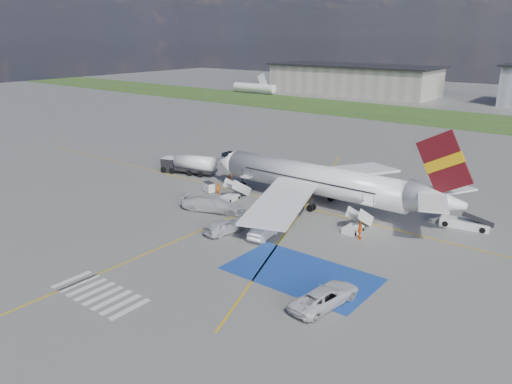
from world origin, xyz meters
TOP-DOWN VIEW (x-y plane):
  - ground at (0.00, 0.00)m, footprint 400.00×400.00m
  - grass_strip at (0.00, 95.00)m, footprint 400.00×30.00m
  - taxiway_line_main at (0.00, 12.00)m, footprint 120.00×0.20m
  - taxiway_line_cross at (-5.00, -10.00)m, footprint 0.20×60.00m
  - taxiway_line_diag at (0.00, 12.00)m, footprint 20.71×56.45m
  - staging_box at (10.00, -4.00)m, footprint 14.00×8.00m
  - crosswalk at (-1.80, -18.00)m, footprint 9.00×4.00m
  - terminal_west at (-55.00, 130.00)m, footprint 60.00×22.00m
  - airliner at (1.51, 14.00)m, footprint 36.81×32.95m
  - airstairs_fwd at (-9.50, 8.70)m, footprint 1.90×5.20m
  - airstairs_aft at (9.00, 8.70)m, footprint 1.90×5.20m
  - fuel_tanker at (-23.31, 14.23)m, footprint 9.44×4.68m
  - gpu_cart at (-14.15, 9.09)m, footprint 2.04×1.63m
  - belt_loader at (18.61, 17.66)m, footprint 5.95×2.81m
  - car_silver_a at (-2.32, -1.02)m, footprint 2.59×5.13m
  - car_silver_b at (1.97, 0.84)m, footprint 2.35×4.99m
  - van_white_a at (14.64, -7.50)m, footprint 3.24×5.76m
  - van_white_b at (-8.25, 3.65)m, footprint 6.76×4.42m
  - crew_fwd at (-12.34, 9.09)m, footprint 0.71×0.72m
  - crew_nose at (-13.90, 13.23)m, footprint 1.04×1.08m
  - crew_aft at (10.46, 7.04)m, footprint 0.55×1.16m

SIDE VIEW (x-z plane):
  - ground at x=0.00m, z-range 0.00..0.00m
  - grass_strip at x=0.00m, z-range 0.00..0.01m
  - taxiway_line_main at x=0.00m, z-range 0.00..0.01m
  - taxiway_line_cross at x=-5.00m, z-range 0.00..0.01m
  - taxiway_line_diag at x=0.00m, z-range 0.00..0.01m
  - staging_box at x=10.00m, z-range 0.00..0.01m
  - crosswalk at x=-1.80m, z-range 0.00..0.01m
  - belt_loader at x=18.61m, z-range -0.43..1.30m
  - airstairs_fwd at x=-9.50m, z-range -1.18..2.42m
  - airstairs_aft at x=9.00m, z-range -1.18..2.42m
  - gpu_cart at x=-14.15m, z-range -0.07..1.41m
  - car_silver_b at x=1.97m, z-range 0.00..1.58m
  - crew_fwd at x=-12.34m, z-range 0.00..1.67m
  - car_silver_a at x=-2.32m, z-range 0.00..1.67m
  - crew_nose at x=-13.90m, z-range 0.00..1.76m
  - crew_aft at x=10.46m, z-range 0.00..1.93m
  - van_white_a at x=14.64m, z-range 0.00..2.05m
  - van_white_b at x=-8.25m, z-range 0.00..2.46m
  - fuel_tanker at x=-23.31m, z-range -0.25..2.87m
  - airliner at x=1.51m, z-range -2.57..9.35m
  - terminal_west at x=-55.00m, z-range 0.00..10.00m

